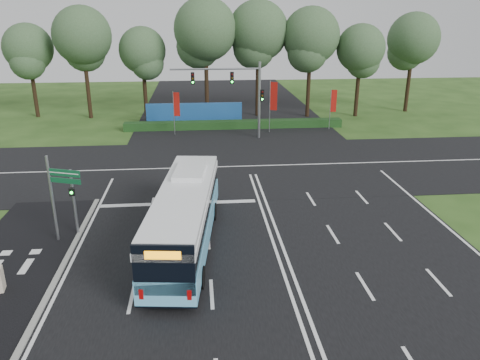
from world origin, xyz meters
name	(u,v)px	position (x,y,z in m)	size (l,w,h in m)	color
ground	(271,237)	(0.00, 0.00, 0.00)	(120.00, 120.00, 0.00)	#264517
road_main	(271,237)	(0.00, 0.00, 0.02)	(20.00, 120.00, 0.04)	black
road_cross	(247,166)	(0.00, 12.00, 0.03)	(120.00, 14.00, 0.05)	black
bike_path	(2,279)	(-12.50, -3.00, 0.03)	(5.00, 18.00, 0.06)	black
kerb_strip	(58,276)	(-10.10, -3.00, 0.06)	(0.25, 18.00, 0.12)	gray
city_bus	(185,216)	(-4.43, -0.64, 1.68)	(3.74, 11.84, 3.34)	#68C4F2
pedestrian_signal	(74,200)	(-10.20, 1.30, 1.98)	(0.32, 0.42, 3.62)	gray
street_sign	(57,190)	(-10.70, 0.53, 2.85)	(1.70, 0.67, 4.59)	gray
banner_flag_left	(176,107)	(-5.68, 22.31, 2.75)	(0.61, 0.16, 4.19)	gray
banner_flag_mid	(273,99)	(3.54, 22.44, 3.26)	(0.69, 0.33, 5.03)	gray
banner_flag_right	(333,103)	(9.68, 23.13, 2.67)	(0.60, 0.11, 4.07)	gray
traffic_light_gantry	(240,88)	(0.21, 20.50, 4.66)	(8.41, 0.28, 7.00)	gray
hedge	(234,125)	(0.00, 24.50, 0.40)	(22.00, 1.20, 0.80)	black
blue_hoarding	(194,114)	(-4.00, 27.00, 1.10)	(10.00, 0.30, 2.20)	#1A4C8E
eucalyptus_row	(231,38)	(0.14, 30.52, 8.54)	(48.20, 8.40, 12.76)	black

